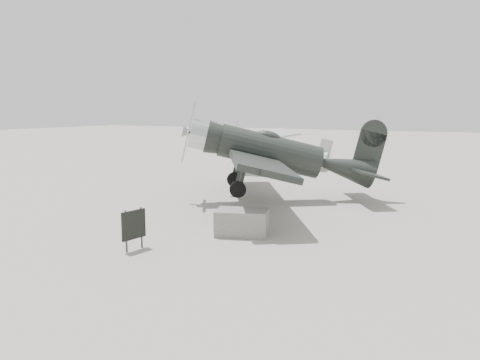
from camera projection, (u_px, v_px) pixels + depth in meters
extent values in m
plane|color=gray|center=(207.00, 215.00, 18.58)|extent=(160.00, 160.00, 0.00)
cylinder|color=black|center=(270.00, 152.00, 21.05)|extent=(4.68, 3.65, 1.46)
cone|color=black|center=(345.00, 151.00, 21.27)|extent=(3.02, 2.58, 1.36)
cylinder|color=#B9BCBE|center=(199.00, 153.00, 20.84)|extent=(1.48, 1.60, 1.29)
cone|color=#B9BCBE|center=(185.00, 153.00, 20.80)|extent=(0.62, 0.69, 0.58)
cube|color=#B9BCBE|center=(186.00, 153.00, 20.80)|extent=(0.15, 0.19, 2.71)
ellipsoid|color=black|center=(265.00, 138.00, 20.94)|extent=(1.35, 1.21, 0.48)
cube|color=black|center=(254.00, 161.00, 21.06)|extent=(8.43, 11.82, 0.23)
cube|color=black|center=(363.00, 150.00, 21.31)|extent=(3.28, 4.34, 0.10)
cube|color=black|center=(367.00, 130.00, 21.19)|extent=(1.12, 0.75, 1.88)
cylinder|color=black|center=(247.00, 198.00, 19.85)|extent=(0.69, 0.51, 0.71)
cylinder|color=black|center=(242.00, 187.00, 22.63)|extent=(0.69, 0.51, 0.71)
cylinder|color=#333333|center=(247.00, 182.00, 19.75)|extent=(0.16, 0.16, 1.46)
cylinder|color=#333333|center=(242.00, 173.00, 22.53)|extent=(0.16, 0.16, 1.46)
cylinder|color=black|center=(368.00, 161.00, 21.40)|extent=(0.24, 0.19, 0.23)
cylinder|color=#999A9E|center=(273.00, 143.00, 34.26)|extent=(4.99, 1.40, 1.04)
cone|color=#999A9E|center=(317.00, 145.00, 32.95)|extent=(1.77, 1.07, 0.95)
cone|color=#999A9E|center=(238.00, 142.00, 35.35)|extent=(0.64, 1.02, 0.98)
cube|color=#999A9E|center=(234.00, 142.00, 35.50)|extent=(0.06, 0.14, 2.08)
cube|color=#999A9E|center=(268.00, 135.00, 34.32)|extent=(2.57, 10.52, 0.17)
cube|color=#999A9E|center=(324.00, 144.00, 32.76)|extent=(1.09, 3.27, 0.08)
cube|color=#999A9E|center=(325.00, 135.00, 32.63)|extent=(0.86, 0.14, 1.23)
cylinder|color=black|center=(258.00, 164.00, 33.83)|extent=(0.54, 0.17, 0.53)
cylinder|color=black|center=(268.00, 161.00, 35.72)|extent=(0.54, 0.17, 0.53)
cylinder|color=#333333|center=(258.00, 156.00, 33.75)|extent=(0.09, 0.09, 1.14)
cylinder|color=#333333|center=(268.00, 154.00, 35.64)|extent=(0.09, 0.09, 1.14)
cylinder|color=black|center=(326.00, 149.00, 32.73)|extent=(0.17, 0.08, 0.17)
cube|color=#65645E|center=(242.00, 222.00, 15.57)|extent=(1.96, 1.55, 0.85)
cylinder|color=#333333|center=(126.00, 231.00, 13.65)|extent=(0.07, 0.07, 1.25)
cylinder|color=#333333|center=(141.00, 228.00, 14.10)|extent=(0.07, 0.07, 1.25)
cube|color=black|center=(134.00, 225.00, 13.85)|extent=(0.20, 0.86, 0.87)
cube|color=beige|center=(133.00, 223.00, 13.86)|extent=(0.12, 0.67, 0.17)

